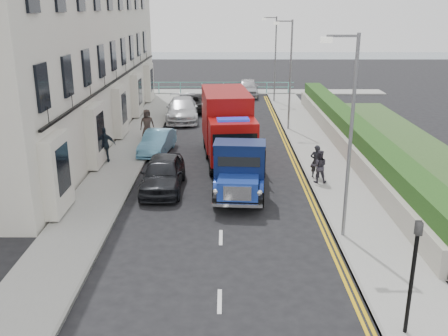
# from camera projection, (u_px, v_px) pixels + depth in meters

# --- Properties ---
(ground) EXTENTS (120.00, 120.00, 0.00)m
(ground) POSITION_uv_depth(u_px,v_px,m) (221.00, 215.00, 19.50)
(ground) COLOR black
(ground) RESTS_ON ground
(pavement_west) EXTENTS (2.40, 38.00, 0.12)m
(pavement_west) POSITION_uv_depth(u_px,v_px,m) (130.00, 150.00, 28.05)
(pavement_west) COLOR gray
(pavement_west) RESTS_ON ground
(pavement_east) EXTENTS (2.60, 38.00, 0.12)m
(pavement_east) POSITION_uv_depth(u_px,v_px,m) (317.00, 150.00, 28.03)
(pavement_east) COLOR gray
(pavement_east) RESTS_ON ground
(promenade) EXTENTS (30.00, 2.50, 0.12)m
(promenade) POSITION_uv_depth(u_px,v_px,m) (224.00, 92.00, 47.06)
(promenade) COLOR gray
(promenade) RESTS_ON ground
(sea_plane) EXTENTS (120.00, 120.00, 0.00)m
(sea_plane) POSITION_uv_depth(u_px,v_px,m) (224.00, 59.00, 76.56)
(sea_plane) COLOR slate
(sea_plane) RESTS_ON ground
(terrace_west) EXTENTS (6.31, 30.20, 14.25)m
(terrace_west) POSITION_uv_depth(u_px,v_px,m) (64.00, 17.00, 29.67)
(terrace_west) COLOR silver
(terrace_west) RESTS_ON ground
(garden_east) EXTENTS (1.45, 28.00, 1.75)m
(garden_east) POSITION_uv_depth(u_px,v_px,m) (352.00, 136.00, 27.76)
(garden_east) COLOR #B2AD9E
(garden_east) RESTS_ON ground
(seafront_railing) EXTENTS (13.00, 0.08, 1.11)m
(seafront_railing) POSITION_uv_depth(u_px,v_px,m) (224.00, 88.00, 46.14)
(seafront_railing) COLOR #59B2A5
(seafront_railing) RESTS_ON ground
(lamp_near) EXTENTS (1.23, 0.18, 7.00)m
(lamp_near) POSITION_uv_depth(u_px,v_px,m) (348.00, 127.00, 16.35)
(lamp_near) COLOR slate
(lamp_near) RESTS_ON ground
(lamp_mid) EXTENTS (1.23, 0.18, 7.00)m
(lamp_mid) POSITION_uv_depth(u_px,v_px,m) (289.00, 69.00, 31.57)
(lamp_mid) COLOR slate
(lamp_mid) RESTS_ON ground
(lamp_far) EXTENTS (1.23, 0.18, 7.00)m
(lamp_far) POSITION_uv_depth(u_px,v_px,m) (274.00, 54.00, 41.08)
(lamp_far) COLOR slate
(lamp_far) RESTS_ON ground
(traffic_signal) EXTENTS (0.16, 0.20, 3.10)m
(traffic_signal) POSITION_uv_depth(u_px,v_px,m) (414.00, 261.00, 11.71)
(traffic_signal) COLOR black
(traffic_signal) RESTS_ON ground
(bedford_lorry) EXTENTS (2.42, 5.38, 2.48)m
(bedford_lorry) POSITION_uv_depth(u_px,v_px,m) (240.00, 173.00, 20.82)
(bedford_lorry) COLOR black
(bedford_lorry) RESTS_ON ground
(red_lorry) EXTENTS (2.91, 6.93, 3.53)m
(red_lorry) POSITION_uv_depth(u_px,v_px,m) (227.00, 125.00, 26.06)
(red_lorry) COLOR black
(red_lorry) RESTS_ON ground
(parked_car_front) EXTENTS (1.77, 4.40, 1.50)m
(parked_car_front) POSITION_uv_depth(u_px,v_px,m) (163.00, 173.00, 21.99)
(parked_car_front) COLOR black
(parked_car_front) RESTS_ON ground
(parked_car_mid) EXTENTS (1.80, 3.97, 1.26)m
(parked_car_mid) POSITION_uv_depth(u_px,v_px,m) (157.00, 142.00, 27.50)
(parked_car_mid) COLOR #599CC0
(parked_car_mid) RESTS_ON ground
(parked_car_rear) EXTENTS (2.53, 5.54, 1.57)m
(parked_car_rear) POSITION_uv_depth(u_px,v_px,m) (182.00, 109.00, 35.46)
(parked_car_rear) COLOR silver
(parked_car_rear) RESTS_ON ground
(seafront_car_left) EXTENTS (2.93, 5.04, 1.32)m
(seafront_car_left) POSITION_uv_depth(u_px,v_px,m) (195.00, 102.00, 38.82)
(seafront_car_left) COLOR black
(seafront_car_left) RESTS_ON ground
(seafront_car_right) EXTENTS (2.06, 4.66, 1.56)m
(seafront_car_right) POSITION_uv_depth(u_px,v_px,m) (248.00, 88.00, 44.93)
(seafront_car_right) COLOR #B3B2B7
(seafront_car_right) RESTS_ON ground
(pedestrian_east_near) EXTENTS (0.61, 0.43, 1.56)m
(pedestrian_east_near) POSITION_uv_depth(u_px,v_px,m) (316.00, 161.00, 23.21)
(pedestrian_east_near) COLOR black
(pedestrian_east_near) RESTS_ON pavement_east
(pedestrian_east_far) EXTENTS (0.79, 0.65, 1.52)m
(pedestrian_east_far) POSITION_uv_depth(u_px,v_px,m) (319.00, 166.00, 22.53)
(pedestrian_east_far) COLOR #332F3A
(pedestrian_east_far) RESTS_ON pavement_east
(pedestrian_west_near) EXTENTS (1.14, 0.64, 1.83)m
(pedestrian_west_near) POSITION_uv_depth(u_px,v_px,m) (105.00, 145.00, 25.45)
(pedestrian_west_near) COLOR #1B2630
(pedestrian_west_near) RESTS_ON pavement_west
(pedestrian_west_far) EXTENTS (0.99, 0.78, 1.78)m
(pedestrian_west_far) POSITION_uv_depth(u_px,v_px,m) (147.00, 124.00, 30.07)
(pedestrian_west_far) COLOR #382D28
(pedestrian_west_far) RESTS_ON pavement_west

